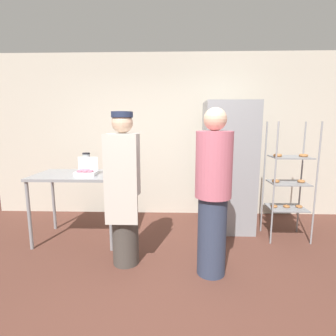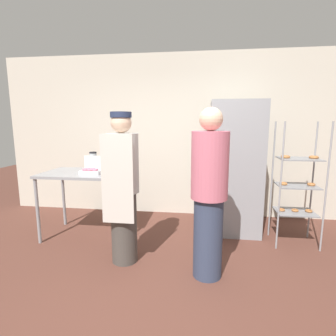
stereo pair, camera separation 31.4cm
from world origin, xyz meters
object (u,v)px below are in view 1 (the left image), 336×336
at_px(baking_rack, 288,182).
at_px(person_customer, 213,193).
at_px(blender_pitcher, 87,163).
at_px(donut_box, 86,172).
at_px(person_baker, 124,188).
at_px(refrigerator, 228,167).

relative_size(baking_rack, person_customer, 0.93).
xyz_separation_m(baking_rack, blender_pitcher, (-2.83, 0.02, 0.24)).
relative_size(blender_pitcher, person_customer, 0.15).
bearing_deg(baking_rack, donut_box, -175.32).
bearing_deg(baking_rack, person_customer, -141.06).
bearing_deg(donut_box, person_customer, -24.62).
height_order(donut_box, person_baker, person_baker).
distance_m(refrigerator, baking_rack, 0.85).
bearing_deg(blender_pitcher, person_baker, -49.20).
relative_size(blender_pitcher, person_baker, 0.16).
relative_size(refrigerator, person_customer, 1.09).
relative_size(baking_rack, person_baker, 0.94).
bearing_deg(person_baker, refrigerator, 38.69).
bearing_deg(person_baker, person_customer, -10.34).
bearing_deg(person_baker, baking_rack, 19.87).
distance_m(baking_rack, person_customer, 1.52).
relative_size(baking_rack, blender_pitcher, 6.02).
xyz_separation_m(refrigerator, donut_box, (-1.98, -0.55, 0.02)).
height_order(refrigerator, person_customer, refrigerator).
height_order(baking_rack, person_baker, person_baker).
relative_size(donut_box, person_baker, 0.16).
distance_m(refrigerator, donut_box, 2.06).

